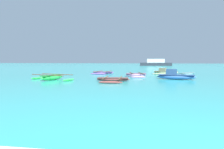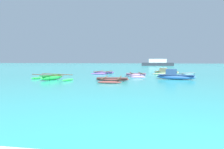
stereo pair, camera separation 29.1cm
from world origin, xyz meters
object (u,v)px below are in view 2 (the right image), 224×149
at_px(moored_boat_1, 136,75).
at_px(moored_boat_2, 52,77).
at_px(moored_boat_0, 166,72).
at_px(moored_boat_5, 103,72).
at_px(moored_boat_6, 112,79).
at_px(distant_ferry, 157,63).
at_px(moored_boat_3, 187,74).
at_px(moored_boat_4, 175,76).

bearing_deg(moored_boat_1, moored_boat_2, -159.53).
relative_size(moored_boat_0, moored_boat_2, 1.04).
bearing_deg(moored_boat_2, moored_boat_5, 2.30).
xyz_separation_m(moored_boat_0, moored_boat_6, (-5.90, -10.64, -0.09)).
distance_m(moored_boat_0, distant_ferry, 41.76).
xyz_separation_m(moored_boat_1, moored_boat_3, (6.30, 2.80, -0.02)).
height_order(moored_boat_1, moored_boat_3, moored_boat_1).
bearing_deg(moored_boat_4, moored_boat_5, 149.64).
relative_size(moored_boat_0, moored_boat_5, 1.10).
xyz_separation_m(moored_boat_3, moored_boat_5, (-11.16, 2.05, -0.04)).
xyz_separation_m(moored_boat_2, moored_boat_3, (14.32, 7.74, -0.06)).
bearing_deg(moored_boat_6, moored_boat_0, 59.52).
xyz_separation_m(moored_boat_2, moored_boat_4, (12.03, 2.39, 0.10)).
relative_size(moored_boat_2, distant_ferry, 0.43).
bearing_deg(moored_boat_0, moored_boat_4, -66.27).
distance_m(moored_boat_1, moored_boat_2, 9.42).
xyz_separation_m(moored_boat_3, moored_boat_6, (-8.27, -8.00, -0.03)).
bearing_deg(moored_boat_5, moored_boat_6, -66.07).
distance_m(moored_boat_0, moored_boat_6, 12.17).
bearing_deg(moored_boat_1, moored_boat_3, 12.79).
bearing_deg(moored_boat_0, moored_boat_1, -102.69).
distance_m(moored_boat_5, moored_boat_6, 10.46).
relative_size(moored_boat_4, moored_boat_5, 0.89).
height_order(moored_boat_2, moored_boat_6, moored_boat_2).
distance_m(moored_boat_0, moored_boat_5, 8.82).
bearing_deg(distant_ferry, moored_boat_2, -104.60).
xyz_separation_m(moored_boat_0, moored_boat_4, (0.07, -7.99, 0.09)).
height_order(moored_boat_3, distant_ferry, distant_ferry).
xyz_separation_m(moored_boat_0, distant_ferry, (1.61, 41.72, 0.69)).
xyz_separation_m(moored_boat_1, moored_boat_4, (4.01, -2.55, 0.14)).
xyz_separation_m(moored_boat_1, moored_boat_6, (-1.96, -5.20, -0.05)).
relative_size(moored_boat_3, moored_boat_5, 0.63).
relative_size(moored_boat_1, moored_boat_6, 0.89).
relative_size(moored_boat_3, moored_boat_6, 0.67).
bearing_deg(distant_ferry, moored_boat_6, -98.17).
bearing_deg(moored_boat_1, moored_boat_4, -43.64).
height_order(moored_boat_2, distant_ferry, distant_ferry).
height_order(moored_boat_0, moored_boat_6, moored_boat_0).
relative_size(moored_boat_6, distant_ferry, 0.38).
relative_size(moored_boat_0, moored_boat_4, 1.24).
bearing_deg(moored_boat_4, moored_boat_3, 76.31).
xyz_separation_m(moored_boat_5, distant_ferry, (10.41, 42.30, 0.80)).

